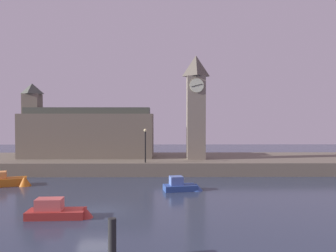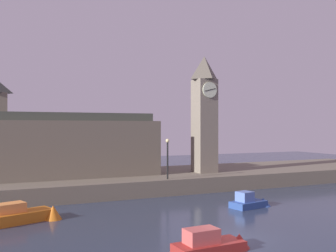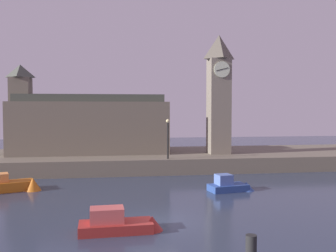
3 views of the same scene
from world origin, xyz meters
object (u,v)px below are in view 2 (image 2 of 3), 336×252
Objects in this scene: boat_dinghy_red at (216,243)px; clock_tower at (204,112)px; streetlamp at (168,154)px; boat_tour_blue at (252,202)px; boat_patrol_orange at (26,215)px; parliament_hall at (69,145)px.

clock_tower is at bearing 62.04° from boat_dinghy_red.
streetlamp is 0.85× the size of boat_dinghy_red.
boat_dinghy_red is (-10.49, -19.75, -7.62)m from clock_tower.
clock_tower is at bearing 79.71° from boat_tour_blue.
clock_tower is 2.25× the size of boat_patrol_orange.
parliament_hall reaches higher than boat_tour_blue.
clock_tower is at bearing 25.71° from boat_patrol_orange.
boat_patrol_orange is (-8.52, 10.60, 0.07)m from boat_dinghy_red.
parliament_hall is at bearing 66.85° from boat_patrol_orange.
boat_tour_blue is 0.85× the size of boat_dinghy_red.
boat_patrol_orange is (-13.03, -5.63, -3.40)m from streetlamp.
clock_tower reaches higher than boat_tour_blue.
parliament_hall is 4.34× the size of boat_tour_blue.
boat_dinghy_red is at bearing -80.86° from parliament_hall.
streetlamp is 14.59m from boat_patrol_orange.
parliament_hall is (-14.06, 2.43, -3.41)m from clock_tower.
streetlamp is 0.68× the size of boat_patrol_orange.
boat_dinghy_red is 0.80× the size of boat_patrol_orange.
boat_tour_blue is 11.89m from boat_dinghy_red.
clock_tower is 8.08m from streetlamp.
streetlamp reaches higher than boat_patrol_orange.
parliament_hall reaches higher than boat_patrol_orange.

